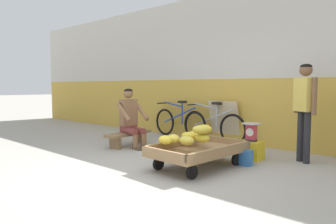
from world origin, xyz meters
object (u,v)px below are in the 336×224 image
object	(u,v)px
plastic_crate	(251,150)
bicycle_far_left	(213,126)
low_bench	(129,136)
vendor_seated	(131,118)
bicycle_near_left	(179,122)
banana_cart	(198,151)
customer_adult	(305,102)
weighing_scale	(251,132)
sign_board	(224,122)
shopping_bag	(246,158)

from	to	relation	value
plastic_crate	bicycle_far_left	xyz separation A→B (m)	(-1.36, 0.90, 0.20)
low_bench	bicycle_far_left	size ratio (longest dim) A/B	0.68
vendor_seated	bicycle_near_left	distance (m)	1.48
banana_cart	vendor_seated	world-z (taller)	vendor_seated
bicycle_far_left	customer_adult	world-z (taller)	customer_adult
vendor_seated	weighing_scale	distance (m)	2.36
banana_cart	weighing_scale	bearing A→B (deg)	72.53
bicycle_far_left	vendor_seated	bearing A→B (deg)	-122.24
banana_cart	sign_board	distance (m)	2.24
customer_adult	shopping_bag	bearing A→B (deg)	-125.07
weighing_scale	bicycle_near_left	xyz separation A→B (m)	(-2.29, 0.89, -0.10)
low_bench	bicycle_near_left	size ratio (longest dim) A/B	0.68
banana_cart	plastic_crate	size ratio (longest dim) A/B	4.12
banana_cart	shopping_bag	distance (m)	0.74
low_bench	bicycle_far_left	xyz separation A→B (m)	(1.01, 1.46, 0.15)
low_bench	sign_board	xyz separation A→B (m)	(1.20, 1.62, 0.24)
plastic_crate	bicycle_far_left	size ratio (longest dim) A/B	0.22
bicycle_near_left	sign_board	size ratio (longest dim) A/B	1.88
low_bench	sign_board	distance (m)	2.03
low_bench	plastic_crate	size ratio (longest dim) A/B	3.14
vendor_seated	sign_board	distance (m)	1.98
banana_cart	sign_board	world-z (taller)	sign_board
low_bench	shopping_bag	distance (m)	2.52
low_bench	vendor_seated	bearing A→B (deg)	-10.52
low_bench	bicycle_near_left	world-z (taller)	bicycle_near_left
low_bench	weighing_scale	world-z (taller)	weighing_scale
banana_cart	plastic_crate	xyz separation A→B (m)	(0.31, 1.00, -0.09)
plastic_crate	bicycle_near_left	xyz separation A→B (m)	(-2.29, 0.89, 0.20)
low_bench	weighing_scale	size ratio (longest dim) A/B	3.77
weighing_scale	bicycle_far_left	distance (m)	1.63
banana_cart	sign_board	size ratio (longest dim) A/B	1.68
plastic_crate	bicycle_far_left	world-z (taller)	bicycle_far_left
plastic_crate	shopping_bag	distance (m)	0.45
customer_adult	plastic_crate	bearing A→B (deg)	-152.27
vendor_seated	bicycle_far_left	xyz separation A→B (m)	(0.93, 1.47, -0.21)
banana_cart	low_bench	xyz separation A→B (m)	(-2.06, 0.44, -0.04)
weighing_scale	bicycle_near_left	size ratio (longest dim) A/B	0.18
vendor_seated	bicycle_far_left	size ratio (longest dim) A/B	0.69
bicycle_near_left	sign_board	xyz separation A→B (m)	(1.11, 0.17, 0.09)
bicycle_far_left	shopping_bag	size ratio (longest dim) A/B	6.91
plastic_crate	banana_cart	bearing A→B (deg)	-107.45
vendor_seated	weighing_scale	xyz separation A→B (m)	(2.29, 0.57, -0.11)
vendor_seated	customer_adult	distance (m)	3.16
plastic_crate	bicycle_near_left	distance (m)	2.46
sign_board	banana_cart	bearing A→B (deg)	-67.34
customer_adult	low_bench	bearing A→B (deg)	-163.23
banana_cart	customer_adult	bearing A→B (deg)	53.42
low_bench	customer_adult	distance (m)	3.30
sign_board	shopping_bag	bearing A→B (deg)	-48.50
bicycle_near_left	low_bench	bearing A→B (deg)	-93.53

